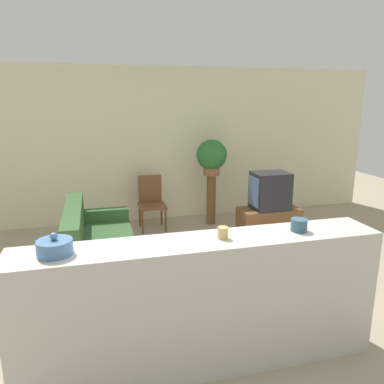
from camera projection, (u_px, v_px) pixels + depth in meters
ground_plane at (186, 323)px, 3.68m from camera, size 14.00×14.00×0.00m
wall_back at (139, 146)px, 6.58m from camera, size 9.00×0.06×2.70m
couch at (98, 251)px, 4.64m from camera, size 0.81×1.63×0.89m
tv_stand at (268, 222)px, 5.98m from camera, size 0.94×0.47×0.46m
television at (270, 191)px, 5.86m from camera, size 0.56×0.44×0.58m
wooden_chair at (151, 200)px, 6.32m from camera, size 0.44×0.44×0.90m
plant_stand at (211, 200)px, 6.55m from camera, size 0.16×0.16×0.88m
potted_plant at (212, 156)px, 6.36m from camera, size 0.52×0.52×0.61m
foreground_counter at (203, 305)px, 2.99m from camera, size 2.88×0.44×1.10m
decorative_bowl at (55, 247)px, 2.58m from camera, size 0.25×0.25×0.16m
candle_jar at (223, 233)px, 2.88m from camera, size 0.08×0.08×0.09m
coffee_tin at (299, 225)px, 3.04m from camera, size 0.13×0.13×0.10m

